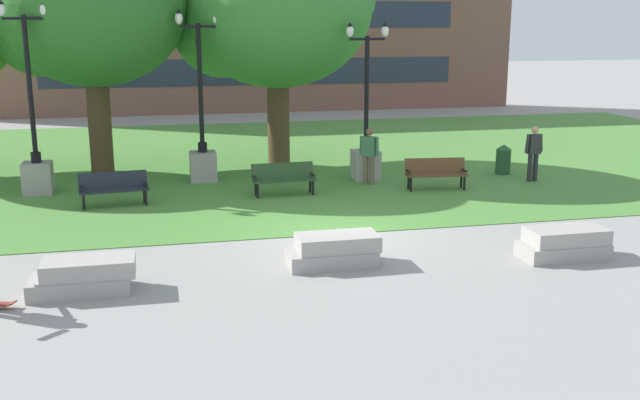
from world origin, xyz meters
name	(u,v)px	position (x,y,z in m)	size (l,w,h in m)	color
ground_plane	(336,235)	(0.00, 0.00, 0.00)	(140.00, 140.00, 0.00)	gray
grass_lawn	(270,159)	(0.00, 10.00, 0.01)	(40.00, 20.00, 0.02)	#4C8438
concrete_block_center	(84,277)	(-5.42, -2.69, 0.31)	(1.91, 0.90, 0.64)	#9E9991
concrete_block_left	(334,251)	(-0.57, -2.15, 0.31)	(1.85, 0.90, 0.64)	#9E9991
concrete_block_right	(564,244)	(4.28, -2.73, 0.31)	(1.80, 0.90, 0.64)	#9E9991
park_bench_near_left	(114,187)	(-5.17, 3.98, 0.54)	(1.85, 0.75, 0.90)	#1E232D
park_bench_near_right	(436,172)	(4.02, 4.04, 0.54)	(1.85, 0.74, 0.90)	brown
park_bench_far_left	(283,177)	(-0.49, 4.29, 0.54)	(1.82, 0.61, 0.90)	#284723
lamp_post_center	(202,147)	(-2.60, 6.72, 1.07)	(1.32, 0.80, 5.18)	gray
lamp_post_left	(366,148)	(2.41, 5.91, 1.00)	(1.32, 0.80, 4.81)	#ADA89E
lamp_post_right	(36,156)	(-7.36, 5.99, 1.11)	(1.32, 0.80, 5.41)	gray
tree_far_right	(89,8)	(-5.80, 8.65, 5.24)	(6.18, 5.88, 7.81)	#4C3823
tree_far_left	(275,9)	(0.05, 8.81, 5.25)	(6.61, 6.29, 7.99)	#4C3823
trash_bin	(503,159)	(6.98, 5.68, 0.50)	(0.49, 0.49, 0.96)	#234C28
person_bystander_near_lawn	(369,153)	(2.28, 5.11, 0.98)	(0.55, 0.47, 1.71)	brown
person_bystander_far_lawn	(534,150)	(7.35, 4.42, 0.98)	(0.68, 0.29, 1.71)	#28282D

